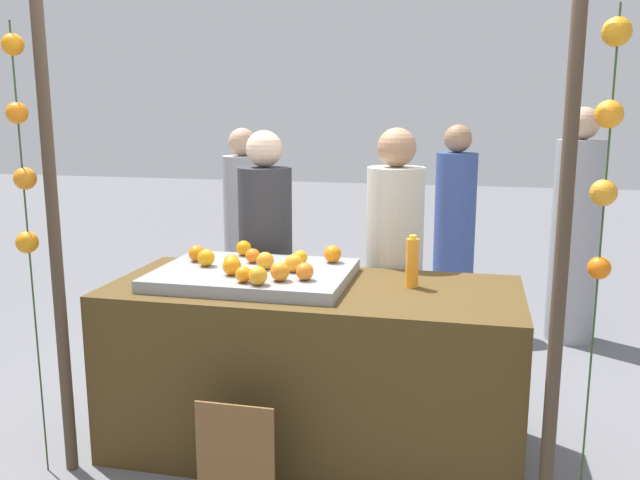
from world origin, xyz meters
TOP-DOWN VIEW (x-y plane):
  - ground_plane at (0.00, 0.00)m, footprint 24.00×24.00m
  - stall_counter at (0.00, 0.00)m, footprint 2.01×0.87m
  - orange_tray at (-0.32, 0.03)m, footprint 0.96×0.72m
  - orange_0 at (0.04, 0.26)m, footprint 0.09×0.09m
  - orange_1 at (-0.47, 0.32)m, footprint 0.08×0.08m
  - orange_2 at (-0.12, -0.17)m, footprint 0.09×0.09m
  - orange_3 at (-0.01, -0.13)m, footprint 0.08×0.08m
  - orange_4 at (-0.38, -0.11)m, footprint 0.09×0.09m
  - orange_5 at (-0.28, -0.23)m, footprint 0.08×0.08m
  - orange_6 at (-0.57, 0.03)m, footprint 0.09×0.09m
  - orange_7 at (-0.26, 0.04)m, footprint 0.09×0.09m
  - orange_8 at (-0.66, 0.13)m, footprint 0.09×0.09m
  - orange_9 at (-0.20, -0.26)m, footprint 0.09×0.09m
  - orange_10 at (-0.11, 0.18)m, footprint 0.08×0.08m
  - orange_11 at (-0.42, 0.00)m, footprint 0.08×0.08m
  - orange_12 at (-0.10, 0.02)m, footprint 0.09×0.09m
  - orange_13 at (-0.36, 0.16)m, footprint 0.08×0.08m
  - juice_bottle at (0.47, 0.08)m, footprint 0.06×0.06m
  - chalkboard_sign at (-0.18, -0.65)m, footprint 0.35×0.03m
  - vendor_left at (-0.45, 0.65)m, footprint 0.32×0.32m
  - vendor_right at (0.33, 0.61)m, footprint 0.32×0.32m
  - crowd_person_0 at (-0.98, 1.77)m, footprint 0.31×0.31m
  - crowd_person_1 at (1.48, 2.01)m, footprint 0.34×0.34m
  - crowd_person_2 at (0.61, 2.18)m, footprint 0.32×0.32m
  - canopy_post_left at (-1.09, -0.47)m, footprint 0.06×0.06m
  - canopy_post_right at (1.09, -0.47)m, footprint 0.06×0.06m
  - garland_strand_left at (-1.19, -0.52)m, footprint 0.11×0.11m
  - garland_strand_right at (1.22, -0.47)m, footprint 0.11×0.11m

SIDE VIEW (x-z plane):
  - ground_plane at x=0.00m, z-range 0.00..0.00m
  - chalkboard_sign at x=-0.18m, z-range -0.01..0.51m
  - stall_counter at x=0.00m, z-range 0.00..0.85m
  - crowd_person_0 at x=-0.98m, z-range -0.05..1.51m
  - vendor_left at x=-0.45m, z-range -0.05..1.53m
  - crowd_person_2 at x=0.61m, z-range -0.05..1.53m
  - vendor_right at x=0.33m, z-range -0.06..1.55m
  - crowd_person_1 at x=1.48m, z-range -0.06..1.66m
  - orange_tray at x=-0.32m, z-range 0.85..0.91m
  - orange_10 at x=-0.11m, z-range 0.91..0.99m
  - orange_13 at x=-0.36m, z-range 0.91..0.99m
  - orange_5 at x=-0.28m, z-range 0.91..0.99m
  - orange_11 at x=-0.42m, z-range 0.91..0.99m
  - orange_1 at x=-0.47m, z-range 0.91..1.00m
  - orange_3 at x=-0.01m, z-range 0.91..1.00m
  - orange_8 at x=-0.66m, z-range 0.91..1.00m
  - orange_9 at x=-0.20m, z-range 0.91..1.00m
  - orange_6 at x=-0.57m, z-range 0.91..1.00m
  - orange_7 at x=-0.26m, z-range 0.91..1.00m
  - orange_12 at x=-0.10m, z-range 0.91..1.00m
  - orange_4 at x=-0.38m, z-range 0.91..1.00m
  - orange_2 at x=-0.12m, z-range 0.91..1.00m
  - orange_0 at x=0.04m, z-range 0.91..1.00m
  - juice_bottle at x=0.47m, z-range 0.85..1.10m
  - canopy_post_left at x=-1.09m, z-range 0.00..2.33m
  - canopy_post_right at x=1.09m, z-range 0.00..2.33m
  - garland_strand_left at x=-1.19m, z-range 0.46..2.54m
  - garland_strand_right at x=1.22m, z-range 0.55..2.62m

